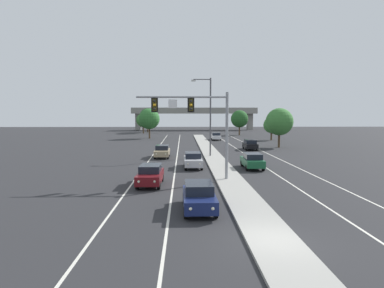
# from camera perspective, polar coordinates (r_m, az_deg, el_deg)

# --- Properties ---
(ground_plane) EXTENTS (260.00, 260.00, 0.00)m
(ground_plane) POSITION_cam_1_polar(r_m,az_deg,el_deg) (15.62, 13.60, -15.92)
(ground_plane) COLOR #28282B
(median_island) EXTENTS (2.40, 110.00, 0.15)m
(median_island) POSITION_cam_1_polar(r_m,az_deg,el_deg) (32.76, 5.35, -4.54)
(median_island) COLOR #9E9B93
(median_island) RESTS_ON ground
(lane_stripe_oncoming_center) EXTENTS (0.14, 100.00, 0.01)m
(lane_stripe_oncoming_center) POSITION_cam_1_polar(r_m,az_deg,el_deg) (39.46, -2.68, -2.97)
(lane_stripe_oncoming_center) COLOR silver
(lane_stripe_oncoming_center) RESTS_ON ground
(lane_stripe_receding_center) EXTENTS (0.14, 100.00, 0.01)m
(lane_stripe_receding_center) POSITION_cam_1_polar(r_m,az_deg,el_deg) (40.38, 10.79, -2.87)
(lane_stripe_receding_center) COLOR silver
(lane_stripe_receding_center) RESTS_ON ground
(edge_stripe_left) EXTENTS (0.14, 100.00, 0.01)m
(edge_stripe_left) POSITION_cam_1_polar(r_m,az_deg,el_deg) (39.66, -7.46, -2.97)
(edge_stripe_left) COLOR silver
(edge_stripe_left) RESTS_ON ground
(edge_stripe_right) EXTENTS (0.14, 100.00, 0.01)m
(edge_stripe_right) POSITION_cam_1_polar(r_m,az_deg,el_deg) (41.21, 15.29, -2.81)
(edge_stripe_right) COLOR silver
(edge_stripe_right) RESTS_ON ground
(overhead_signal_mast) EXTENTS (7.58, 0.44, 7.20)m
(overhead_signal_mast) POSITION_cam_1_polar(r_m,az_deg,el_deg) (27.75, 0.98, 4.67)
(overhead_signal_mast) COLOR gray
(overhead_signal_mast) RESTS_ON median_island
(street_lamp_median) EXTENTS (2.58, 0.28, 10.00)m
(street_lamp_median) POSITION_cam_1_polar(r_m,az_deg,el_deg) (43.40, 2.86, 5.43)
(street_lamp_median) COLOR #4C4C51
(street_lamp_median) RESTS_ON median_island
(car_oncoming_navy) EXTENTS (1.88, 4.49, 1.58)m
(car_oncoming_navy) POSITION_cam_1_polar(r_m,az_deg,el_deg) (19.67, 1.18, -8.85)
(car_oncoming_navy) COLOR #141E4C
(car_oncoming_navy) RESTS_ON ground
(car_oncoming_darkred) EXTENTS (1.90, 4.50, 1.58)m
(car_oncoming_darkred) POSITION_cam_1_polar(r_m,az_deg,el_deg) (26.62, -7.09, -5.18)
(car_oncoming_darkred) COLOR #5B0F14
(car_oncoming_darkred) RESTS_ON ground
(car_oncoming_silver) EXTENTS (1.87, 4.49, 1.58)m
(car_oncoming_silver) POSITION_cam_1_polar(r_m,az_deg,el_deg) (34.82, 0.16, -2.70)
(car_oncoming_silver) COLOR #B7B7BC
(car_oncoming_silver) RESTS_ON ground
(car_oncoming_tan) EXTENTS (1.84, 4.48, 1.58)m
(car_oncoming_tan) POSITION_cam_1_polar(r_m,az_deg,el_deg) (43.01, -5.08, -1.22)
(car_oncoming_tan) COLOR tan
(car_oncoming_tan) RESTS_ON ground
(car_receding_green) EXTENTS (1.85, 4.48, 1.58)m
(car_receding_green) POSITION_cam_1_polar(r_m,az_deg,el_deg) (34.82, 10.20, -2.78)
(car_receding_green) COLOR #195633
(car_receding_green) RESTS_ON ground
(car_receding_black) EXTENTS (1.91, 4.51, 1.58)m
(car_receding_black) POSITION_cam_1_polar(r_m,az_deg,el_deg) (53.01, 9.83, -0.07)
(car_receding_black) COLOR black
(car_receding_black) RESTS_ON ground
(car_receding_white) EXTENTS (1.83, 4.47, 1.58)m
(car_receding_white) POSITION_cam_1_polar(r_m,az_deg,el_deg) (71.62, 4.07, 1.33)
(car_receding_white) COLOR silver
(car_receding_white) RESTS_ON ground
(overpass_bridge) EXTENTS (42.40, 6.40, 7.65)m
(overpass_bridge) POSITION_cam_1_polar(r_m,az_deg,el_deg) (115.52, 0.39, 5.25)
(overpass_bridge) COLOR gray
(overpass_bridge) RESTS_ON ground
(tree_far_right_a) EXTENTS (4.51, 4.51, 6.52)m
(tree_far_right_a) POSITION_cam_1_polar(r_m,az_deg,el_deg) (88.61, 8.07, 4.25)
(tree_far_right_a) COLOR #4C3823
(tree_far_right_a) RESTS_ON ground
(tree_far_right_c) EXTENTS (3.40, 3.40, 4.93)m
(tree_far_right_c) POSITION_cam_1_polar(r_m,az_deg,el_deg) (72.74, 13.35, 3.15)
(tree_far_right_c) COLOR #4C3823
(tree_far_right_c) RESTS_ON ground
(tree_far_left_c) EXTENTS (4.69, 4.69, 6.79)m
(tree_far_left_c) POSITION_cam_1_polar(r_m,az_deg,el_deg) (76.52, -7.27, 4.25)
(tree_far_left_c) COLOR #4C3823
(tree_far_left_c) RESTS_ON ground
(tree_far_right_b) EXTENTS (4.51, 4.51, 6.53)m
(tree_far_right_b) POSITION_cam_1_polar(r_m,az_deg,el_deg) (57.35, 14.62, 3.67)
(tree_far_right_b) COLOR #4C3823
(tree_far_right_b) RESTS_ON ground
(tree_far_left_a) EXTENTS (4.99, 4.99, 7.23)m
(tree_far_left_a) POSITION_cam_1_polar(r_m,az_deg,el_deg) (102.76, -7.55, 4.63)
(tree_far_left_a) COLOR #4C3823
(tree_far_left_a) RESTS_ON ground
(tree_far_left_b) EXTENTS (3.98, 3.98, 5.76)m
(tree_far_left_b) POSITION_cam_1_polar(r_m,az_deg,el_deg) (96.71, -8.29, 4.02)
(tree_far_left_b) COLOR #4C3823
(tree_far_left_b) RESTS_ON ground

